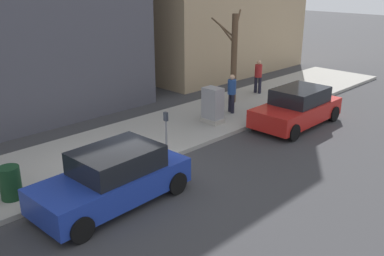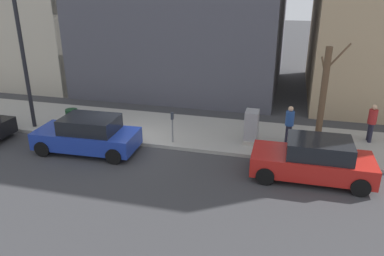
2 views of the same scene
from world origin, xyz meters
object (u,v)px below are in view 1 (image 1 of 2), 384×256
parked_car_blue (113,178)px  pedestrian_midblock (232,91)px  parking_meter (166,127)px  trash_bin (10,183)px  bare_tree (234,57)px  utility_box (213,106)px  parked_car_red (297,108)px  pedestrian_near_meter (258,75)px

parked_car_blue → pedestrian_midblock: 8.44m
parked_car_blue → parking_meter: size_ratio=3.16×
pedestrian_midblock → parking_meter: bearing=-52.2°
parking_meter → trash_bin: size_ratio=1.50×
parking_meter → bare_tree: bearing=-70.3°
bare_tree → pedestrian_midblock: size_ratio=2.50×
parking_meter → bare_tree: (2.18, -6.10, 1.28)m
parking_meter → bare_tree: size_ratio=0.33×
trash_bin → bare_tree: bearing=-81.2°
utility_box → trash_bin: bearing=92.7°
parked_car_red → parked_car_blue: size_ratio=0.99×
parked_car_red → bare_tree: bearing=-6.4°
parking_meter → trash_bin: 5.16m
parking_meter → bare_tree: bare_tree is taller
pedestrian_near_meter → bare_tree: bearing=-91.0°
parking_meter → pedestrian_near_meter: (2.30, -8.21, 0.11)m
parked_car_blue → trash_bin: size_ratio=4.74×
parked_car_red → trash_bin: size_ratio=4.69×
utility_box → pedestrian_midblock: bearing=-78.4°
parked_car_blue → bare_tree: size_ratio=1.03×
bare_tree → pedestrian_near_meter: (0.11, -2.11, -1.18)m
parked_car_blue → pedestrian_midblock: size_ratio=2.57×
utility_box → bare_tree: (1.33, -2.84, 1.41)m
parked_car_blue → pedestrian_midblock: pedestrian_midblock is taller
trash_bin → pedestrian_midblock: (0.72, -9.93, 0.49)m
parked_car_blue → utility_box: 6.86m
utility_box → bare_tree: 3.44m
parked_car_red → pedestrian_near_meter: (3.79, -2.48, 0.35)m
trash_bin → utility_box: bearing=-87.3°
bare_tree → pedestrian_midblock: bare_tree is taller
utility_box → pedestrian_near_meter: bearing=-73.7°
parked_car_red → parking_meter: parked_car_red is taller
utility_box → parked_car_blue: bearing=109.9°
trash_bin → pedestrian_near_meter: pedestrian_near_meter is taller
trash_bin → pedestrian_midblock: 9.97m
parked_car_red → parking_meter: bearing=74.7°
trash_bin → pedestrian_near_meter: 13.47m
bare_tree → trash_bin: size_ratio=4.61×
bare_tree → parking_meter: bearing=109.7°
parking_meter → pedestrian_midblock: (1.17, -4.81, 0.11)m
parked_car_blue → pedestrian_midblock: (2.65, -8.00, 0.35)m
parked_car_red → parking_meter: 5.92m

